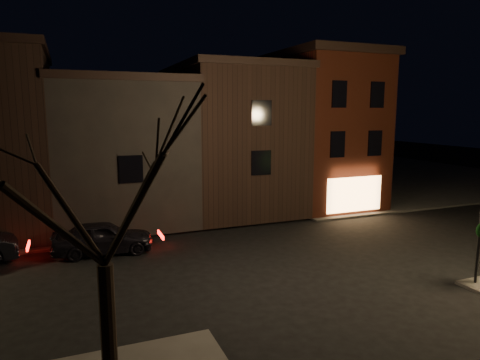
# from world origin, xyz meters

# --- Properties ---
(ground) EXTENTS (120.00, 120.00, 0.00)m
(ground) POSITION_xyz_m (0.00, 0.00, 0.00)
(ground) COLOR black
(ground) RESTS_ON ground
(sidewalk_far_right) EXTENTS (30.00, 30.00, 0.12)m
(sidewalk_far_right) POSITION_xyz_m (20.00, 20.00, 0.06)
(sidewalk_far_right) COLOR #2D2B28
(sidewalk_far_right) RESTS_ON ground
(corner_building) EXTENTS (6.50, 8.50, 10.50)m
(corner_building) POSITION_xyz_m (8.00, 9.47, 5.40)
(corner_building) COLOR #40150B
(corner_building) RESTS_ON ground
(row_building_a) EXTENTS (7.30, 10.30, 9.40)m
(row_building_a) POSITION_xyz_m (1.50, 10.50, 4.83)
(row_building_a) COLOR black
(row_building_a) RESTS_ON ground
(row_building_b) EXTENTS (7.80, 10.30, 8.40)m
(row_building_b) POSITION_xyz_m (-5.75, 10.50, 4.33)
(row_building_b) COLOR black
(row_building_b) RESTS_ON ground
(bare_tree_left) EXTENTS (5.60, 5.60, 7.50)m
(bare_tree_left) POSITION_xyz_m (-8.00, -7.00, 5.43)
(bare_tree_left) COLOR black
(bare_tree_left) RESTS_ON sidewalk_near_left
(parked_car_a) EXTENTS (4.65, 2.14, 1.54)m
(parked_car_a) POSITION_xyz_m (-7.36, 3.81, 0.77)
(parked_car_a) COLOR black
(parked_car_a) RESTS_ON ground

